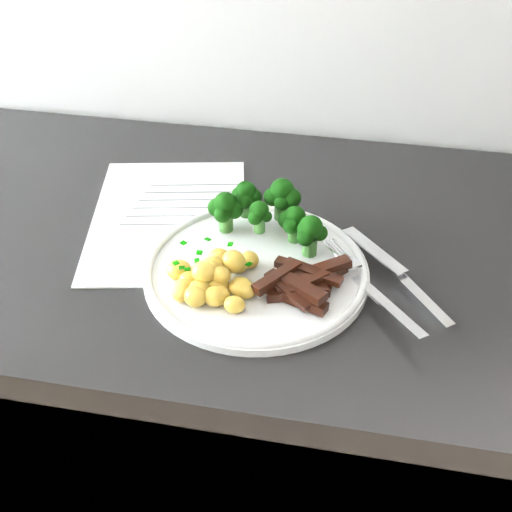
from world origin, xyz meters
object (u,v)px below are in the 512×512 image
at_px(plate, 256,270).
at_px(broccoli, 268,209).
at_px(potatoes, 213,279).
at_px(recipe_paper, 169,217).
at_px(fork, 374,290).
at_px(knife, 408,286).
at_px(counter, 300,447).
at_px(beef_strips, 303,282).

height_order(plate, broccoli, broccoli).
bearing_deg(potatoes, plate, 48.26).
xyz_separation_m(recipe_paper, fork, (0.29, -0.13, 0.02)).
distance_m(fork, knife, 0.05).
bearing_deg(knife, counter, 149.53).
relative_size(recipe_paper, knife, 1.98).
distance_m(counter, broccoli, 0.51).
distance_m(counter, fork, 0.49).
distance_m(counter, plate, 0.47).
relative_size(counter, plate, 8.44).
bearing_deg(knife, potatoes, -167.38).
xyz_separation_m(recipe_paper, broccoli, (0.15, -0.02, 0.05)).
relative_size(broccoli, potatoes, 1.41).
bearing_deg(fork, plate, 170.48).
distance_m(plate, knife, 0.19).
bearing_deg(counter, knife, -30.47).
height_order(broccoli, fork, broccoli).
relative_size(potatoes, knife, 0.67).
relative_size(recipe_paper, plate, 1.20).
bearing_deg(beef_strips, plate, 155.61).
bearing_deg(plate, broccoli, 88.70).
xyz_separation_m(recipe_paper, plate, (0.15, -0.10, 0.01)).
bearing_deg(fork, recipe_paper, 156.87).
xyz_separation_m(broccoli, knife, (0.19, -0.07, -0.04)).
height_order(counter, beef_strips, beef_strips).
xyz_separation_m(plate, beef_strips, (0.06, -0.03, 0.01)).
bearing_deg(plate, beef_strips, -24.39).
bearing_deg(counter, plate, -130.88).
bearing_deg(fork, counter, 129.00).
relative_size(plate, beef_strips, 2.49).
distance_m(counter, potatoes, 0.51).
bearing_deg(recipe_paper, beef_strips, -31.75).
xyz_separation_m(broccoli, beef_strips, (0.06, -0.11, -0.03)).
bearing_deg(fork, knife, 34.27).
relative_size(recipe_paper, beef_strips, 2.98).
distance_m(recipe_paper, potatoes, 0.18).
bearing_deg(plate, recipe_paper, 145.38).
distance_m(plate, potatoes, 0.07).
distance_m(broccoli, potatoes, 0.14).
xyz_separation_m(plate, knife, (0.19, 0.00, 0.00)).
xyz_separation_m(beef_strips, fork, (0.08, 0.00, -0.00)).
distance_m(recipe_paper, broccoli, 0.16).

